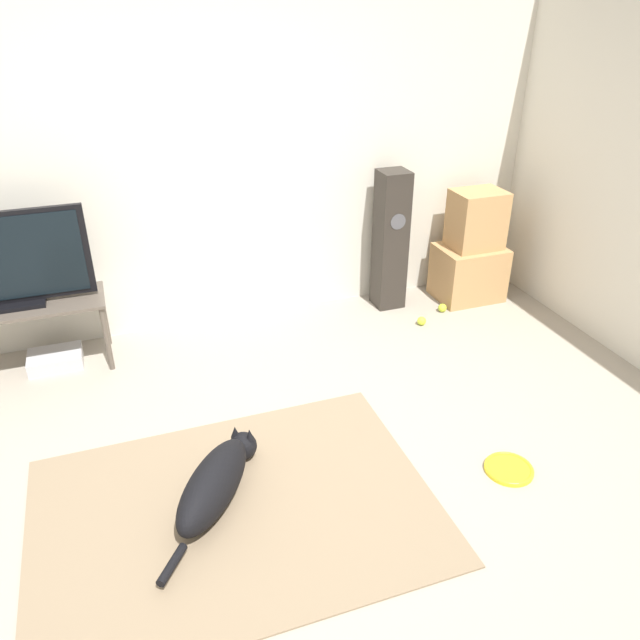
{
  "coord_description": "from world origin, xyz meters",
  "views": [
    {
      "loc": [
        -0.62,
        -2.16,
        2.27
      ],
      "look_at": [
        0.51,
        1.01,
        0.45
      ],
      "focal_mm": 35.0,
      "sensor_mm": 36.0,
      "label": 1
    }
  ],
  "objects_px": {
    "tennis_ball_near_speaker": "(442,308)",
    "dog": "(216,482)",
    "game_console": "(56,359)",
    "floor_speaker": "(390,241)",
    "cardboard_box_upper": "(477,219)",
    "tv_stand": "(20,314)",
    "tv": "(6,261)",
    "tennis_ball_by_boxes": "(422,321)",
    "cardboard_box_lower": "(468,272)",
    "frisbee": "(509,469)"
  },
  "relations": [
    {
      "from": "tennis_ball_near_speaker",
      "to": "dog",
      "type": "bearing_deg",
      "value": -145.39
    },
    {
      "from": "dog",
      "to": "game_console",
      "type": "height_order",
      "value": "dog"
    },
    {
      "from": "floor_speaker",
      "to": "cardboard_box_upper",
      "type": "bearing_deg",
      "value": -7.85
    },
    {
      "from": "tv_stand",
      "to": "tv",
      "type": "xyz_separation_m",
      "value": [
        0.0,
        0.0,
        0.36
      ]
    },
    {
      "from": "dog",
      "to": "tennis_ball_by_boxes",
      "type": "bearing_deg",
      "value": 35.43
    },
    {
      "from": "floor_speaker",
      "to": "cardboard_box_lower",
      "type": "bearing_deg",
      "value": -8.58
    },
    {
      "from": "tv",
      "to": "tennis_ball_by_boxes",
      "type": "bearing_deg",
      "value": -6.92
    },
    {
      "from": "floor_speaker",
      "to": "tv",
      "type": "distance_m",
      "value": 2.64
    },
    {
      "from": "tv_stand",
      "to": "tennis_ball_near_speaker",
      "type": "relative_size",
      "value": 15.86
    },
    {
      "from": "frisbee",
      "to": "tennis_ball_near_speaker",
      "type": "xyz_separation_m",
      "value": [
        0.57,
        1.72,
        0.02
      ]
    },
    {
      "from": "floor_speaker",
      "to": "tennis_ball_by_boxes",
      "type": "height_order",
      "value": "floor_speaker"
    },
    {
      "from": "frisbee",
      "to": "game_console",
      "type": "bearing_deg",
      "value": 139.92
    },
    {
      "from": "cardboard_box_lower",
      "to": "tv_stand",
      "type": "xyz_separation_m",
      "value": [
        -3.3,
        0.02,
        0.2
      ]
    },
    {
      "from": "frisbee",
      "to": "tv",
      "type": "xyz_separation_m",
      "value": [
        -2.41,
        1.92,
        0.76
      ]
    },
    {
      "from": "tv",
      "to": "tennis_ball_by_boxes",
      "type": "xyz_separation_m",
      "value": [
        2.73,
        -0.33,
        -0.74
      ]
    },
    {
      "from": "floor_speaker",
      "to": "game_console",
      "type": "relative_size",
      "value": 3.12
    },
    {
      "from": "tennis_ball_by_boxes",
      "to": "cardboard_box_upper",
      "type": "bearing_deg",
      "value": 28.03
    },
    {
      "from": "tv",
      "to": "game_console",
      "type": "bearing_deg",
      "value": -2.79
    },
    {
      "from": "frisbee",
      "to": "tv_stand",
      "type": "relative_size",
      "value": 0.25
    },
    {
      "from": "dog",
      "to": "tv",
      "type": "relative_size",
      "value": 0.83
    },
    {
      "from": "dog",
      "to": "frisbee",
      "type": "distance_m",
      "value": 1.53
    },
    {
      "from": "dog",
      "to": "tennis_ball_near_speaker",
      "type": "xyz_separation_m",
      "value": [
        2.07,
        1.43,
        -0.1
      ]
    },
    {
      "from": "cardboard_box_upper",
      "to": "tennis_ball_by_boxes",
      "type": "xyz_separation_m",
      "value": [
        -0.59,
        -0.31,
        -0.63
      ]
    },
    {
      "from": "dog",
      "to": "cardboard_box_upper",
      "type": "relative_size",
      "value": 1.8
    },
    {
      "from": "tennis_ball_near_speaker",
      "to": "frisbee",
      "type": "bearing_deg",
      "value": -108.35
    },
    {
      "from": "frisbee",
      "to": "tennis_ball_by_boxes",
      "type": "bearing_deg",
      "value": 78.67
    },
    {
      "from": "tv",
      "to": "tennis_ball_by_boxes",
      "type": "relative_size",
      "value": 14.8
    },
    {
      "from": "dog",
      "to": "cardboard_box_upper",
      "type": "bearing_deg",
      "value": 33.73
    },
    {
      "from": "tv",
      "to": "tennis_ball_near_speaker",
      "type": "bearing_deg",
      "value": -3.73
    },
    {
      "from": "tv",
      "to": "tennis_ball_by_boxes",
      "type": "height_order",
      "value": "tv"
    },
    {
      "from": "cardboard_box_lower",
      "to": "tennis_ball_by_boxes",
      "type": "relative_size",
      "value": 7.73
    },
    {
      "from": "tv_stand",
      "to": "tv",
      "type": "height_order",
      "value": "tv"
    },
    {
      "from": "tennis_ball_by_boxes",
      "to": "game_console",
      "type": "xyz_separation_m",
      "value": [
        -2.59,
        0.32,
        0.01
      ]
    },
    {
      "from": "cardboard_box_upper",
      "to": "tennis_ball_by_boxes",
      "type": "relative_size",
      "value": 6.81
    },
    {
      "from": "floor_speaker",
      "to": "game_console",
      "type": "distance_m",
      "value": 2.54
    },
    {
      "from": "cardboard_box_upper",
      "to": "frisbee",
      "type": "bearing_deg",
      "value": -115.5
    },
    {
      "from": "cardboard_box_upper",
      "to": "floor_speaker",
      "type": "distance_m",
      "value": 0.7
    },
    {
      "from": "cardboard_box_upper",
      "to": "game_console",
      "type": "distance_m",
      "value": 3.23
    },
    {
      "from": "tv",
      "to": "game_console",
      "type": "distance_m",
      "value": 0.74
    },
    {
      "from": "cardboard_box_lower",
      "to": "tv",
      "type": "relative_size",
      "value": 0.52
    },
    {
      "from": "floor_speaker",
      "to": "dog",
      "type": "bearing_deg",
      "value": -135.32
    },
    {
      "from": "tv_stand",
      "to": "game_console",
      "type": "distance_m",
      "value": 0.39
    },
    {
      "from": "tennis_ball_by_boxes",
      "to": "tennis_ball_near_speaker",
      "type": "xyz_separation_m",
      "value": [
        0.25,
        0.14,
        0.0
      ]
    },
    {
      "from": "cardboard_box_lower",
      "to": "tv",
      "type": "bearing_deg",
      "value": 179.58
    },
    {
      "from": "tennis_ball_near_speaker",
      "to": "tv_stand",
      "type": "bearing_deg",
      "value": 176.32
    },
    {
      "from": "game_console",
      "to": "cardboard_box_lower",
      "type": "bearing_deg",
      "value": -0.31
    },
    {
      "from": "cardboard_box_lower",
      "to": "cardboard_box_upper",
      "type": "xyz_separation_m",
      "value": [
        0.02,
        0.01,
        0.44
      ]
    },
    {
      "from": "frisbee",
      "to": "game_console",
      "type": "xyz_separation_m",
      "value": [
        -2.27,
        1.91,
        0.03
      ]
    },
    {
      "from": "frisbee",
      "to": "cardboard_box_upper",
      "type": "relative_size",
      "value": 0.57
    },
    {
      "from": "dog",
      "to": "frisbee",
      "type": "xyz_separation_m",
      "value": [
        1.49,
        -0.3,
        -0.12
      ]
    }
  ]
}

